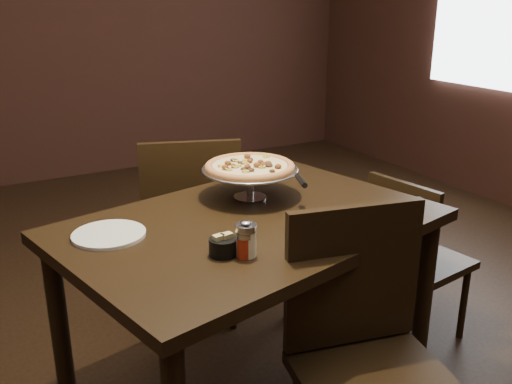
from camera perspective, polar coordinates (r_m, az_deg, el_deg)
room at (r=2.02m, az=-2.07°, el=13.59°), size 6.04×7.04×2.84m
dining_table at (r=2.10m, az=-0.53°, el=-5.55°), size 1.48×1.15×0.83m
pizza_stand at (r=2.24m, az=-0.62°, el=2.50°), size 0.38×0.38×0.16m
parmesan_shaker at (r=1.76m, az=-1.00°, el=-4.75°), size 0.07×0.07×0.12m
pepper_flake_shaker at (r=1.76m, az=-1.14°, el=-5.23°), size 0.05×0.05×0.09m
packet_caddy at (r=1.78m, az=-3.30°, el=-5.41°), size 0.09×0.09×0.07m
napkin_stack at (r=2.14m, az=11.91°, el=-2.10°), size 0.20×0.20×0.02m
plate_left at (r=1.98m, az=-14.50°, el=-4.13°), size 0.25×0.25×0.01m
plate_near at (r=1.94m, az=8.41°, el=-4.17°), size 0.24×0.24×0.01m
serving_spatula at (r=2.09m, az=4.51°, el=1.11°), size 0.16×0.16×0.03m
chair_far at (r=2.81m, az=-6.49°, el=-3.17°), size 0.58×0.58×0.98m
chair_near at (r=1.88m, az=11.13°, el=-15.52°), size 0.55×0.55×0.98m
chair_side at (r=2.77m, az=15.42°, el=-6.02°), size 0.44×0.44×0.83m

